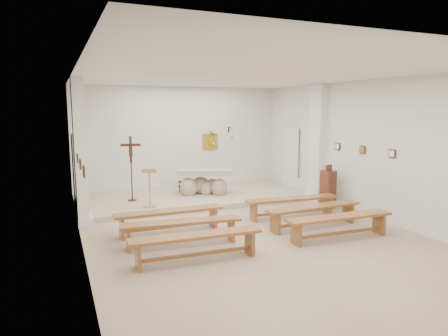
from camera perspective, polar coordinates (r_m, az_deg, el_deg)
name	(u,v)px	position (r m, az deg, el deg)	size (l,w,h in m)	color
ground	(245,231)	(9.25, 3.08, -9.03)	(7.00, 10.00, 0.00)	#C7AD90
wall_left	(80,164)	(7.99, -19.92, 0.56)	(0.02, 10.00, 3.50)	silver
wall_right	(369,149)	(10.87, 19.95, 2.54)	(0.02, 10.00, 3.50)	silver
wall_back	(181,139)	(13.52, -6.19, 4.08)	(7.00, 0.02, 3.50)	silver
ceiling	(247,75)	(8.84, 3.27, 13.08)	(7.00, 10.00, 0.02)	silver
sanctuary_platform	(196,197)	(12.36, -4.07, -4.17)	(6.98, 3.00, 0.15)	#B7A58D
pilaster_left	(80,153)	(9.98, -19.88, 2.06)	(0.26, 0.55, 3.50)	white
pilaster_right	(318,143)	(12.33, 13.22, 3.48)	(0.26, 0.55, 3.50)	white
gold_wall_relief	(210,141)	(13.83, -1.98, 3.81)	(0.55, 0.04, 0.55)	gold
sanctuary_lamp	(232,137)	(13.86, 1.11, 4.48)	(0.11, 0.36, 0.44)	black
station_frame_left_front	(84,171)	(7.21, -19.39, -0.47)	(0.03, 0.20, 0.20)	#392219
station_frame_left_mid	(80,164)	(8.19, -19.85, 0.54)	(0.03, 0.20, 0.20)	#392219
station_frame_left_rear	(77,158)	(9.19, -20.21, 1.33)	(0.03, 0.20, 0.20)	#392219
station_frame_right_front	(392,154)	(10.29, 22.88, 1.90)	(0.03, 0.20, 0.20)	#392219
station_frame_right_mid	(362,150)	(11.00, 19.16, 2.49)	(0.03, 0.20, 0.20)	#392219
station_frame_right_rear	(337,146)	(11.76, 15.91, 3.00)	(0.03, 0.20, 0.20)	#392219
radiator_left	(79,208)	(10.92, -20.01, -5.33)	(0.10, 0.85, 0.52)	silver
radiator_right	(304,187)	(13.13, 11.42, -2.69)	(0.10, 0.85, 0.52)	silver
altar	(204,184)	(12.38, -2.86, -2.24)	(1.77, 1.19, 0.85)	tan
lectern	(150,187)	(10.94, -10.57, -2.71)	(0.46, 0.42, 1.08)	tan
crucifix_stand	(131,164)	(11.66, -13.12, 0.61)	(0.56, 0.24, 1.86)	#3B1F12
potted_plant	(182,184)	(12.84, -5.97, -2.33)	(0.41, 0.35, 0.45)	#2E5020
donation_pedestal	(328,189)	(11.60, 14.64, -2.91)	(0.38, 0.38, 1.23)	#572A19
bench_left_front	(169,216)	(9.13, -7.81, -6.76)	(2.46, 0.39, 0.52)	#8F5D29
bench_right_front	(292,203)	(10.42, 9.67, -4.90)	(2.48, 0.59, 0.52)	#8F5D29
bench_left_second	(182,227)	(8.27, -6.09, -8.37)	(2.49, 0.68, 0.52)	#8F5D29
bench_right_second	(314,211)	(9.67, 12.68, -6.04)	(2.47, 0.50, 0.52)	#8F5D29
bench_left_third	(197,241)	(7.42, -3.94, -10.34)	(2.48, 0.51, 0.52)	#8F5D29
bench_right_third	(340,221)	(8.95, 16.19, -7.35)	(2.47, 0.49, 0.52)	#8F5D29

